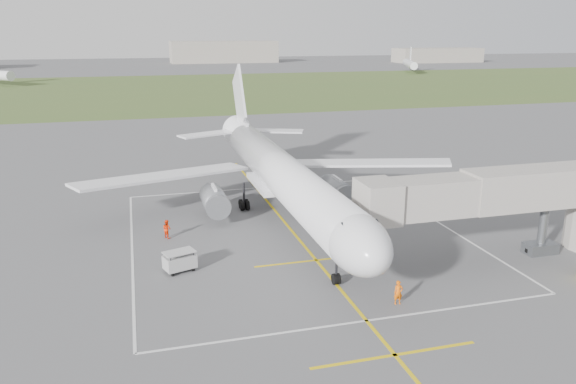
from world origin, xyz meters
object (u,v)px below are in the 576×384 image
object	(u,v)px
ramp_worker_nose	(398,293)
baggage_cart	(180,261)
ramp_worker_wing	(167,229)
airliner	(281,174)
jet_bridge	(522,200)

from	to	relation	value
ramp_worker_nose	baggage_cart	bearing A→B (deg)	151.48
ramp_worker_wing	airliner	bearing A→B (deg)	-115.06
baggage_cart	ramp_worker_wing	xyz separation A→B (m)	(-0.45, 7.52, 0.01)
airliner	baggage_cart	distance (m)	14.97
jet_bridge	ramp_worker_nose	world-z (taller)	jet_bridge
jet_bridge	airliner	bearing A→B (deg)	137.81
jet_bridge	baggage_cart	bearing A→B (deg)	170.83
baggage_cart	ramp_worker_nose	bearing A→B (deg)	-52.53
ramp_worker_nose	ramp_worker_wing	bearing A→B (deg)	135.59
airliner	jet_bridge	world-z (taller)	airliner
jet_bridge	ramp_worker_nose	xyz separation A→B (m)	(-12.83, -4.95, -3.92)
jet_bridge	baggage_cart	world-z (taller)	jet_bridge
airliner	ramp_worker_nose	size ratio (longest dim) A/B	28.42
ramp_worker_nose	airliner	bearing A→B (deg)	104.43
ramp_worker_wing	baggage_cart	bearing A→B (deg)	145.60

